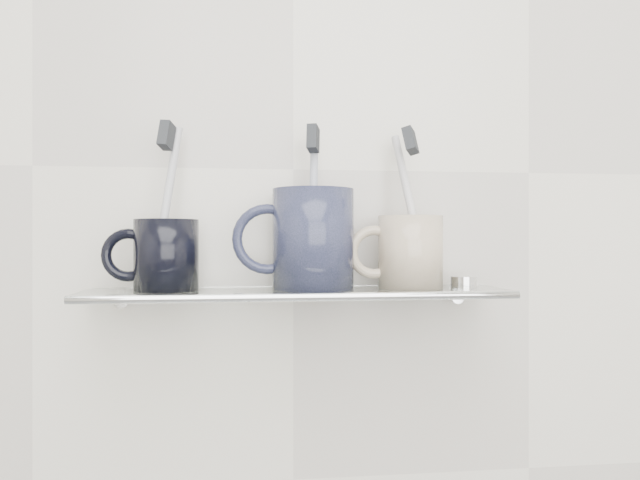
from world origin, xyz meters
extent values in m
plane|color=silver|center=(0.00, 1.10, 1.25)|extent=(2.50, 0.00, 2.50)
cube|color=silver|center=(0.00, 1.04, 1.10)|extent=(0.50, 0.12, 0.01)
cylinder|color=silver|center=(0.00, 0.98, 1.10)|extent=(0.50, 0.01, 0.01)
cylinder|color=silver|center=(-0.21, 1.09, 1.09)|extent=(0.02, 0.03, 0.02)
cylinder|color=silver|center=(0.21, 1.09, 1.09)|extent=(0.02, 0.03, 0.02)
cylinder|color=black|center=(-0.15, 1.04, 1.14)|extent=(0.09, 0.09, 0.08)
torus|color=black|center=(-0.20, 1.04, 1.14)|extent=(0.06, 0.01, 0.06)
cylinder|color=silver|center=(-0.15, 1.04, 1.20)|extent=(0.04, 0.05, 0.19)
cube|color=#25282C|center=(-0.15, 1.04, 1.28)|extent=(0.02, 0.03, 0.04)
cylinder|color=black|center=(0.02, 1.04, 1.16)|extent=(0.13, 0.13, 0.12)
torus|color=black|center=(-0.04, 1.04, 1.16)|extent=(0.08, 0.01, 0.08)
cylinder|color=#979FB2|center=(0.02, 1.04, 1.20)|extent=(0.02, 0.05, 0.19)
cube|color=#25282C|center=(0.02, 1.04, 1.28)|extent=(0.02, 0.03, 0.03)
cylinder|color=beige|center=(0.14, 1.04, 1.14)|extent=(0.09, 0.09, 0.09)
torus|color=beige|center=(0.09, 1.04, 1.14)|extent=(0.07, 0.01, 0.07)
cylinder|color=silver|center=(0.14, 1.04, 1.20)|extent=(0.04, 0.07, 0.18)
cube|color=#25282C|center=(0.14, 1.04, 1.28)|extent=(0.02, 0.03, 0.04)
cylinder|color=silver|center=(0.21, 1.04, 1.11)|extent=(0.03, 0.03, 0.01)
camera|label=1|loc=(-0.07, 0.30, 1.16)|focal=35.00mm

